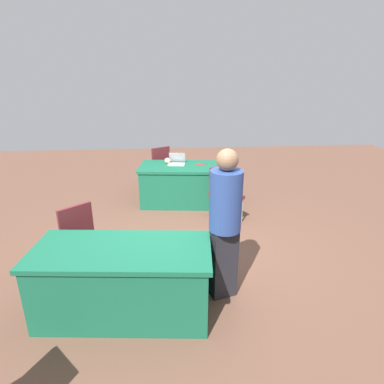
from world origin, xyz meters
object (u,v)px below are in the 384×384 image
at_px(chair_aisle, 224,191).
at_px(scissors_red, 201,165).
at_px(table_foreground, 184,184).
at_px(chair_tucked_right, 73,234).
at_px(yarn_ball, 168,161).
at_px(chair_near_front, 158,165).
at_px(laptop_silver, 177,162).
at_px(person_attendee_browsing, 225,219).
at_px(table_mid_left, 124,280).

xyz_separation_m(chair_aisle, scissors_red, (0.30, -0.90, 0.22)).
bearing_deg(table_foreground, chair_tucked_right, 56.01).
distance_m(table_foreground, chair_tucked_right, 2.72).
height_order(chair_aisle, yarn_ball, chair_aisle).
relative_size(table_foreground, scissors_red, 9.89).
xyz_separation_m(table_foreground, chair_tucked_right, (1.52, 2.26, 0.16)).
height_order(chair_tucked_right, yarn_ball, chair_tucked_right).
relative_size(chair_near_front, chair_tucked_right, 1.03).
bearing_deg(laptop_silver, yarn_ball, -9.25).
distance_m(table_foreground, chair_aisle, 1.08).
distance_m(chair_tucked_right, person_attendee_browsing, 1.92).
bearing_deg(table_mid_left, laptop_silver, -102.17).
xyz_separation_m(chair_tucked_right, chair_aisle, (-2.14, -1.39, -0.00)).
bearing_deg(laptop_silver, table_foreground, 146.47).
distance_m(chair_aisle, scissors_red, 0.97).
xyz_separation_m(table_foreground, yarn_ball, (0.31, -0.18, 0.43)).
bearing_deg(chair_near_front, chair_aisle, -86.29).
bearing_deg(chair_near_front, scissors_red, -73.34).
bearing_deg(scissors_red, chair_tucked_right, -108.47).
height_order(table_mid_left, person_attendee_browsing, person_attendee_browsing).
xyz_separation_m(chair_near_front, yarn_ball, (-0.20, 0.63, 0.25)).
height_order(chair_tucked_right, chair_aisle, same).
relative_size(chair_near_front, scissors_red, 5.38).
height_order(table_mid_left, yarn_ball, yarn_ball).
bearing_deg(person_attendee_browsing, chair_aisle, -116.77).
relative_size(person_attendee_browsing, scissors_red, 9.47).
distance_m(laptop_silver, yarn_ball, 0.19).
bearing_deg(scissors_red, yarn_ball, -172.44).
bearing_deg(table_mid_left, chair_aisle, -123.37).
relative_size(table_mid_left, chair_aisle, 1.98).
height_order(table_foreground, scissors_red, scissors_red).
xyz_separation_m(table_foreground, chair_aisle, (-0.62, 0.86, 0.16)).
xyz_separation_m(person_attendee_browsing, laptop_silver, (0.39, -2.99, -0.16)).
xyz_separation_m(table_mid_left, chair_near_front, (-0.31, -3.87, 0.18)).
height_order(table_mid_left, laptop_silver, laptop_silver).
height_order(chair_aisle, laptop_silver, laptop_silver).
distance_m(person_attendee_browsing, scissors_red, 2.91).
xyz_separation_m(laptop_silver, scissors_red, (-0.46, 0.09, -0.04)).
distance_m(table_mid_left, yarn_ball, 3.31).
bearing_deg(person_attendee_browsing, table_foreground, -101.29).
xyz_separation_m(table_mid_left, laptop_silver, (-0.69, -3.18, 0.42)).
bearing_deg(person_attendee_browsing, chair_tucked_right, -35.34).
distance_m(chair_tucked_right, chair_aisle, 2.56).
xyz_separation_m(laptop_silver, yarn_ball, (0.18, -0.06, 0.02)).
distance_m(chair_aisle, yarn_ball, 1.43).
bearing_deg(chair_near_front, table_foreground, -88.20).
bearing_deg(yarn_ball, chair_tucked_right, 63.62).
relative_size(chair_near_front, laptop_silver, 2.72).
distance_m(table_mid_left, scissors_red, 3.32).
relative_size(chair_aisle, yarn_ball, 8.26).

